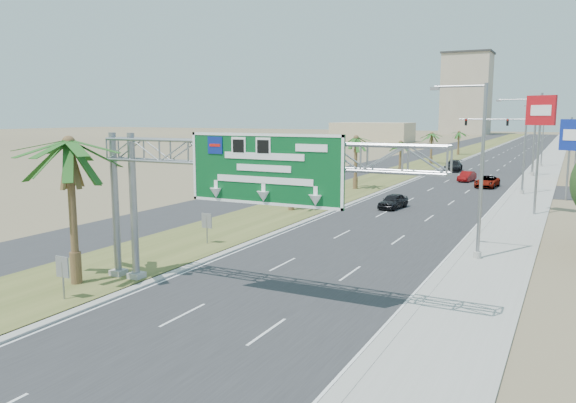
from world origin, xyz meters
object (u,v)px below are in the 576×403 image
(signal_mast, at_px, (518,140))
(pole_sign_red_near, at_px, (540,119))
(sign_gantry, at_px, (238,166))
(pole_sign_blue, at_px, (570,138))
(car_left_lane, at_px, (393,201))
(car_far, at_px, (453,166))
(palm_near, at_px, (69,143))
(car_mid_lane, at_px, (467,177))
(car_right_lane, at_px, (487,182))

(signal_mast, height_order, pole_sign_red_near, pole_sign_red_near)
(sign_gantry, relative_size, pole_sign_blue, 2.07)
(sign_gantry, relative_size, car_left_lane, 4.29)
(pole_sign_blue, bearing_deg, signal_mast, 106.36)
(signal_mast, bearing_deg, car_left_lane, -101.69)
(car_far, distance_m, pole_sign_red_near, 38.12)
(palm_near, bearing_deg, car_left_lane, 76.20)
(car_mid_lane, relative_size, car_far, 0.71)
(car_right_lane, relative_size, pole_sign_red_near, 0.47)
(signal_mast, bearing_deg, pole_sign_blue, -73.64)
(car_mid_lane, distance_m, car_right_lane, 5.86)
(car_left_lane, height_order, car_right_lane, car_left_lane)
(car_left_lane, relative_size, pole_sign_blue, 0.48)
(sign_gantry, xyz_separation_m, car_far, (-2.70, 64.51, -5.27))
(car_left_lane, height_order, car_mid_lane, car_left_lane)
(car_right_lane, distance_m, car_far, 19.08)
(pole_sign_blue, bearing_deg, pole_sign_red_near, -101.99)
(signal_mast, distance_m, car_far, 10.12)
(sign_gantry, height_order, signal_mast, signal_mast)
(car_right_lane, height_order, pole_sign_red_near, pole_sign_red_near)
(pole_sign_blue, bearing_deg, car_right_lane, 140.20)
(car_mid_lane, height_order, car_far, car_far)
(palm_near, distance_m, car_mid_lane, 54.92)
(car_right_lane, xyz_separation_m, pole_sign_red_near, (6.07, -17.34, 7.32))
(palm_near, xyz_separation_m, car_right_lane, (12.59, 48.75, -6.27))
(car_mid_lane, xyz_separation_m, car_far, (-4.06, 12.71, 0.15))
(pole_sign_red_near, bearing_deg, car_left_lane, -169.62)
(car_left_lane, xyz_separation_m, pole_sign_red_near, (11.45, 2.10, 7.31))
(car_left_lane, distance_m, car_right_lane, 20.17)
(palm_near, xyz_separation_m, pole_sign_blue, (20.87, 41.85, -0.90))
(pole_sign_red_near, xyz_separation_m, pole_sign_blue, (2.22, 10.44, -1.94))
(car_mid_lane, bearing_deg, palm_near, -92.31)
(sign_gantry, relative_size, car_right_lane, 3.55)
(car_mid_lane, xyz_separation_m, pole_sign_blue, (11.37, -11.88, 5.40))
(pole_sign_red_near, bearing_deg, pole_sign_blue, 78.01)
(signal_mast, bearing_deg, pole_sign_red_near, -82.51)
(signal_mast, bearing_deg, car_mid_lane, -115.45)
(car_far, bearing_deg, pole_sign_blue, -60.65)
(palm_near, relative_size, car_right_lane, 1.77)
(car_left_lane, bearing_deg, car_far, 100.46)
(sign_gantry, height_order, car_far, sign_gantry)
(palm_near, xyz_separation_m, car_far, (5.43, 66.44, -6.14))
(car_far, bearing_deg, car_mid_lane, -75.04)
(palm_near, height_order, pole_sign_red_near, pole_sign_red_near)
(pole_sign_blue, bearing_deg, palm_near, -116.50)
(sign_gantry, distance_m, car_mid_lane, 52.10)
(signal_mast, bearing_deg, car_far, 164.58)
(sign_gantry, bearing_deg, car_mid_lane, 88.50)
(palm_near, bearing_deg, car_far, 85.32)
(pole_sign_blue, bearing_deg, car_mid_lane, 133.74)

